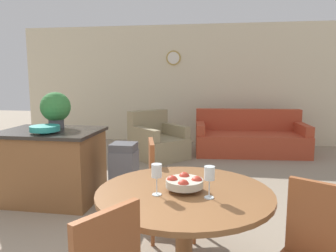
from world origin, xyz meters
TOP-DOWN VIEW (x-y plane):
  - wall_back at (-0.00, 6.26)m, footprint 8.00×0.09m
  - dining_table at (0.56, 0.80)m, footprint 1.23×1.23m
  - dining_chair_far_side at (0.27, 1.60)m, footprint 0.51×0.51m
  - fruit_bowl at (0.55, 0.80)m, footprint 0.26×0.26m
  - wine_glass_left at (0.38, 0.69)m, footprint 0.07×0.07m
  - wine_glass_right at (0.73, 0.69)m, footprint 0.07×0.07m
  - kitchen_island at (-1.27, 2.29)m, footprint 1.19×0.86m
  - teal_bowl at (-1.23, 2.10)m, footprint 0.34×0.34m
  - potted_plant at (-1.29, 2.49)m, footprint 0.38×0.38m
  - trash_bin at (-0.34, 2.30)m, footprint 0.30×0.29m
  - couch at (1.37, 5.29)m, footprint 2.23×1.18m
  - armchair at (-0.40, 4.62)m, footprint 1.24×1.24m

SIDE VIEW (x-z plane):
  - couch at x=1.37m, z-range -0.14..0.72m
  - armchair at x=-0.40m, z-range -0.14..0.74m
  - trash_bin at x=-0.34m, z-range 0.00..0.75m
  - kitchen_island at x=-1.27m, z-range 0.00..0.89m
  - dining_chair_far_side at x=0.27m, z-range 0.05..0.99m
  - dining_table at x=0.56m, z-range 0.21..0.96m
  - fruit_bowl at x=0.55m, z-range 0.76..0.87m
  - wine_glass_left at x=0.38m, z-range 0.81..1.02m
  - wine_glass_right at x=0.73m, z-range 0.81..1.02m
  - teal_bowl at x=-1.23m, z-range 0.90..0.98m
  - potted_plant at x=-1.29m, z-range 0.91..1.37m
  - wall_back at x=0.00m, z-range 0.00..2.70m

